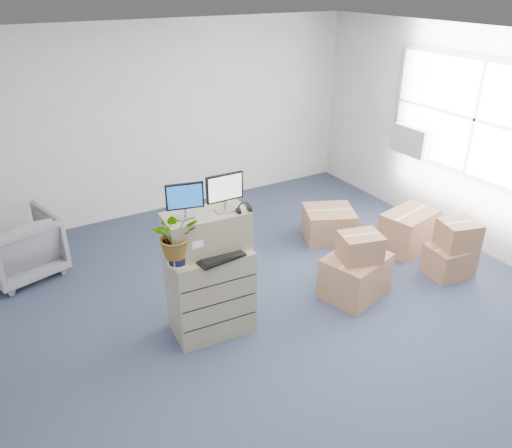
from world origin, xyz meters
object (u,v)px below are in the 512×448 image
object	(u,v)px
monitor_right	(225,190)
water_bottle	(218,237)
office_chair	(19,244)
monitor_left	(185,199)
keyboard	(221,258)
potted_plant	(176,240)
filing_cabinet_lower	(211,292)

from	to	relation	value
monitor_right	water_bottle	xyz separation A→B (m)	(-0.07, 0.04, -0.49)
water_bottle	office_chair	size ratio (longest dim) A/B	0.28
monitor_left	keyboard	xyz separation A→B (m)	(0.24, -0.21, -0.58)
potted_plant	keyboard	bearing A→B (deg)	-16.47
filing_cabinet_lower	monitor_right	distance (m)	1.09
filing_cabinet_lower	water_bottle	world-z (taller)	water_bottle
filing_cabinet_lower	office_chair	distance (m)	2.63
filing_cabinet_lower	monitor_right	size ratio (longest dim) A/B	2.48
water_bottle	potted_plant	bearing A→B (deg)	-167.98
filing_cabinet_lower	monitor_left	xyz separation A→B (m)	(-0.20, 0.03, 1.06)
monitor_right	office_chair	world-z (taller)	monitor_right
monitor_left	water_bottle	world-z (taller)	monitor_left
filing_cabinet_lower	monitor_right	world-z (taller)	monitor_right
filing_cabinet_lower	office_chair	xyz separation A→B (m)	(-1.55, 2.13, -0.04)
monitor_right	water_bottle	size ratio (longest dim) A/B	1.58
monitor_left	office_chair	bearing A→B (deg)	135.73
office_chair	monitor_left	bearing A→B (deg)	107.10
keyboard	water_bottle	xyz separation A→B (m)	(0.08, 0.21, 0.11)
monitor_left	monitor_right	size ratio (longest dim) A/B	0.92
office_chair	monitor_right	bearing A→B (deg)	113.49
filing_cabinet_lower	water_bottle	size ratio (longest dim) A/B	3.94
monitor_right	potted_plant	xyz separation A→B (m)	(-0.53, -0.06, -0.36)
monitor_left	monitor_right	xyz separation A→B (m)	(0.39, -0.03, 0.01)
keyboard	potted_plant	xyz separation A→B (m)	(-0.38, 0.11, 0.24)
water_bottle	potted_plant	xyz separation A→B (m)	(-0.46, -0.10, 0.13)
filing_cabinet_lower	office_chair	size ratio (longest dim) A/B	1.09
keyboard	office_chair	size ratio (longest dim) A/B	0.54
monitor_right	potted_plant	size ratio (longest dim) A/B	0.69
office_chair	potted_plant	bearing A→B (deg)	103.08
monitor_left	office_chair	world-z (taller)	monitor_left
monitor_right	keyboard	xyz separation A→B (m)	(-0.15, -0.17, -0.59)
monitor_left	monitor_right	bearing A→B (deg)	7.73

